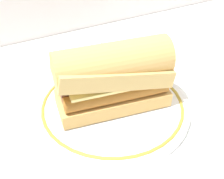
# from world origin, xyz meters

# --- Properties ---
(ground_plane) EXTENTS (1.50, 1.50, 0.00)m
(ground_plane) POSITION_xyz_m (0.00, 0.00, 0.00)
(ground_plane) COLOR white
(plate) EXTENTS (0.28, 0.28, 0.01)m
(plate) POSITION_xyz_m (-0.02, 0.00, 0.01)
(plate) COLOR white
(plate) RESTS_ON ground_plane
(sausage_sandwich) EXTENTS (0.21, 0.11, 0.12)m
(sausage_sandwich) POSITION_xyz_m (-0.02, 0.00, 0.08)
(sausage_sandwich) COLOR tan
(sausage_sandwich) RESTS_ON plate
(butter_knife) EXTENTS (0.10, 0.12, 0.01)m
(butter_knife) POSITION_xyz_m (0.05, 0.22, 0.00)
(butter_knife) COLOR silver
(butter_knife) RESTS_ON ground_plane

